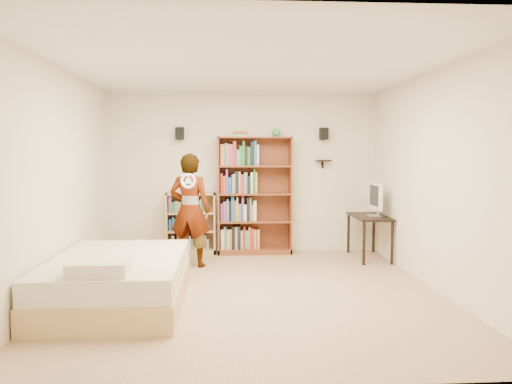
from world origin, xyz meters
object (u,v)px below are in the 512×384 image
(tall_bookshelf, at_px, (255,196))
(daybed, at_px, (118,274))
(person, at_px, (190,210))
(computer_desk, at_px, (369,237))
(low_bookshelf, at_px, (191,224))

(tall_bookshelf, height_order, daybed, tall_bookshelf)
(daybed, bearing_deg, person, 68.79)
(tall_bookshelf, distance_m, computer_desk, 1.97)
(low_bookshelf, distance_m, computer_desk, 2.91)
(computer_desk, bearing_deg, daybed, -148.38)
(low_bookshelf, bearing_deg, daybed, -103.23)
(low_bookshelf, bearing_deg, computer_desk, -10.79)
(tall_bookshelf, height_order, low_bookshelf, tall_bookshelf)
(tall_bookshelf, xyz_separation_m, low_bookshelf, (-1.06, 0.03, -0.46))
(computer_desk, distance_m, daybed, 4.10)
(low_bookshelf, relative_size, person, 0.61)
(low_bookshelf, relative_size, computer_desk, 1.01)
(person, bearing_deg, daybed, 82.18)
(low_bookshelf, distance_m, person, 0.99)
(computer_desk, xyz_separation_m, daybed, (-3.49, -2.15, -0.02))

